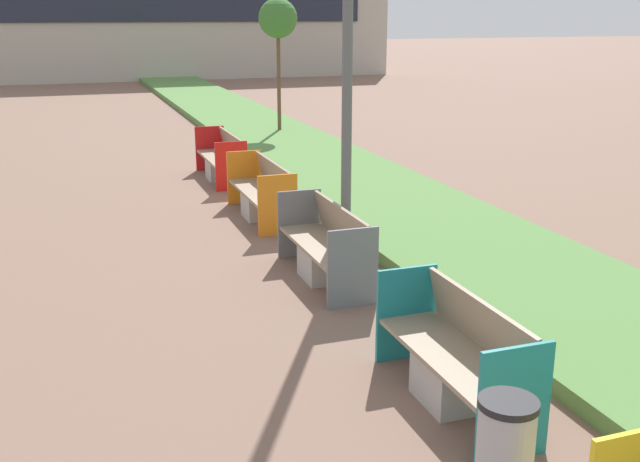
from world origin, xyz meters
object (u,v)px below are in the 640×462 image
(bench_grey_frame, at_px, (326,251))
(bench_red_frame, at_px, (222,162))
(bench_teal_frame, at_px, (456,364))
(bench_orange_frame, at_px, (262,196))
(sapling_tree_far, at_px, (278,20))
(litter_bin, at_px, (504,462))

(bench_grey_frame, xyz_separation_m, bench_red_frame, (0.00, 6.25, 0.00))
(bench_teal_frame, distance_m, bench_grey_frame, 3.33)
(bench_orange_frame, bearing_deg, sapling_tree_far, 71.77)
(bench_orange_frame, distance_m, litter_bin, 8.01)
(sapling_tree_far, bearing_deg, bench_teal_frame, -100.37)
(bench_grey_frame, xyz_separation_m, bench_orange_frame, (0.00, 3.13, 0.00))
(bench_teal_frame, xyz_separation_m, bench_grey_frame, (0.00, 3.33, 0.00))
(bench_orange_frame, bearing_deg, bench_grey_frame, -90.03)
(bench_grey_frame, height_order, bench_red_frame, same)
(bench_grey_frame, distance_m, litter_bin, 4.89)
(bench_red_frame, xyz_separation_m, litter_bin, (-0.51, -11.11, 0.09))
(bench_teal_frame, height_order, bench_grey_frame, same)
(bench_grey_frame, relative_size, sapling_tree_far, 0.56)
(bench_red_frame, relative_size, litter_bin, 2.33)
(litter_bin, bearing_deg, bench_grey_frame, 84.01)
(bench_red_frame, xyz_separation_m, sapling_tree_far, (2.65, 4.93, 2.70))
(bench_orange_frame, bearing_deg, litter_bin, -93.67)
(bench_orange_frame, xyz_separation_m, bench_red_frame, (-0.00, 3.12, -0.00))
(bench_teal_frame, xyz_separation_m, bench_red_frame, (0.00, 9.58, 0.01))
(bench_grey_frame, bearing_deg, litter_bin, -95.99)
(bench_grey_frame, relative_size, bench_orange_frame, 0.95)
(bench_orange_frame, relative_size, litter_bin, 2.37)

